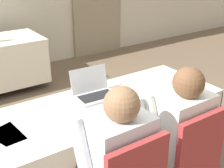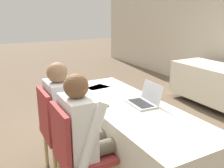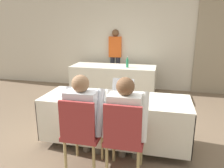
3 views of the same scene
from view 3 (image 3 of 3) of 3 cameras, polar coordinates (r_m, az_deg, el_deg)
name	(u,v)px [view 3 (image 3 of 3)]	position (r m, az deg, el deg)	size (l,w,h in m)	color
ground_plane	(115,143)	(3.38, 0.79, -15.18)	(24.00, 24.00, 0.00)	brown
wall_back	(140,39)	(5.94, 7.35, 11.66)	(12.00, 0.06, 2.70)	beige
curtain_panel	(217,41)	(5.99, 25.82, 10.07)	(1.00, 0.04, 2.65)	gray
conference_table_near	(115,109)	(3.14, 0.82, -6.51)	(2.08, 0.75, 0.72)	silver
conference_table_far	(113,73)	(5.46, 0.32, 2.97)	(2.08, 0.75, 0.72)	silver
laptop	(122,92)	(3.19, 2.50, -2.08)	(0.34, 0.28, 0.22)	#B7B7BC
cell_phone	(106,103)	(2.85, -1.65, -5.06)	(0.10, 0.14, 0.01)	black
paper_beside_laptop	(69,95)	(3.26, -11.11, -2.76)	(0.30, 0.35, 0.00)	white
paper_centre_table	(137,103)	(2.89, 6.55, -4.97)	(0.33, 0.36, 0.00)	white
paper_left_edge	(67,94)	(3.30, -11.62, -2.55)	(0.24, 0.31, 0.00)	white
water_bottle	(127,62)	(5.24, 4.01, 5.68)	(0.06, 0.06, 0.27)	#288456
chair_near_left	(81,131)	(2.63, -7.98, -12.04)	(0.44, 0.44, 0.92)	tan
chair_near_right	(124,136)	(2.51, 3.19, -13.36)	(0.44, 0.44, 0.92)	tan
person_checkered_shirt	(84,115)	(2.65, -7.29, -7.99)	(0.50, 0.52, 1.18)	#665B4C
person_white_shirt	(126,119)	(2.53, 3.66, -9.08)	(0.50, 0.52, 1.18)	#665B4C
person_red_shirt	(115,55)	(6.06, 0.89, 7.70)	(0.35, 0.22, 1.59)	#33333D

